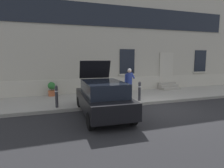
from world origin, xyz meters
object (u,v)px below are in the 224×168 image
Objects in this scene: hatchback_car_black at (103,98)px; bollard_near_person at (140,90)px; bollard_far_left at (56,96)px; planter_terracotta at (52,89)px; planter_cream at (95,88)px; person_on_phone at (129,82)px.

hatchback_car_black reaches higher than bollard_near_person.
bollard_far_left is 2.89m from planter_terracotta.
bollard_near_person is 4.33m from bollard_far_left.
planter_terracotta is at bearing 92.59° from bollard_far_left.
bollard_far_left is at bearing -87.41° from planter_terracotta.
hatchback_car_black is 4.79× the size of planter_cream.
person_on_phone is (-0.46, 0.38, 0.44)m from bollard_near_person.
bollard_near_person is (2.52, 1.54, -0.09)m from hatchback_car_black.
bollard_far_left is at bearing 180.00° from bollard_near_person.
planter_terracotta is 2.64m from planter_cream.
bollard_far_left is at bearing -135.33° from planter_cream.
hatchback_car_black is 2.96m from bollard_near_person.
person_on_phone is at bearing 140.47° from bollard_near_person.
hatchback_car_black is 2.38m from bollard_far_left.
bollard_far_left is at bearing 139.45° from hatchback_car_black.
planter_terracotta is (-4.46, 2.88, -0.11)m from bollard_near_person.
planter_cream is (-1.85, 2.45, -0.11)m from bollard_near_person.
hatchback_car_black is 2.35× the size of person_on_phone.
bollard_near_person is at bearing 31.43° from hatchback_car_black.
bollard_near_person reaches higher than planter_cream.
person_on_phone is at bearing 5.57° from bollard_far_left.
bollard_near_person is at bearing -32.86° from planter_terracotta.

